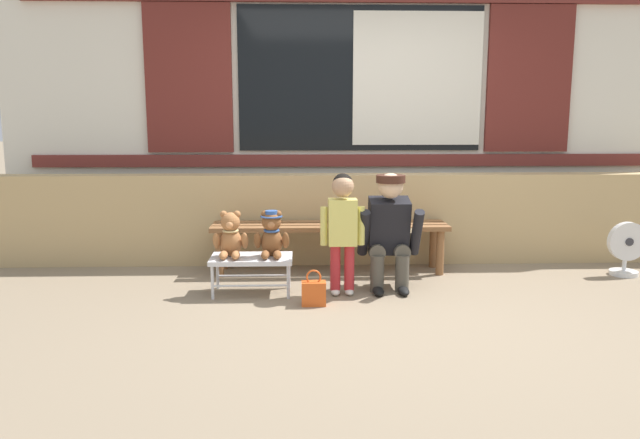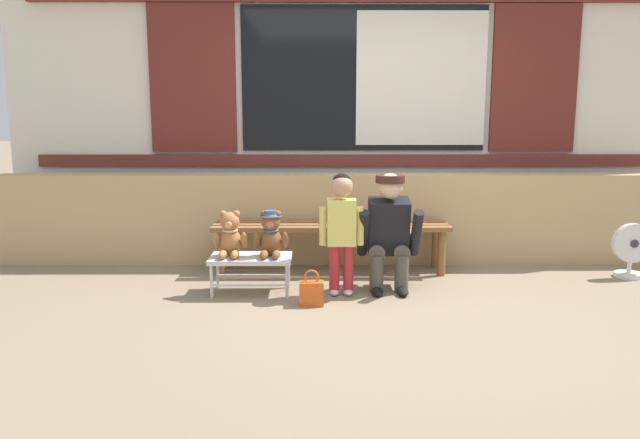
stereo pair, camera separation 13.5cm
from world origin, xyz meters
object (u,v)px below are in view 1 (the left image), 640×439
Objects in this scene: small_display_bench at (252,261)px; adult_crouching at (390,231)px; wooden_bench_long at (330,231)px; child_standing at (343,221)px; floor_fan at (626,249)px; teddy_bear_plain at (231,236)px; handbag_on_ground at (314,293)px; teddy_bear_with_hat at (272,235)px.

small_display_bench is 0.67× the size of adult_crouching.
wooden_bench_long is at bearing 128.54° from adult_crouching.
floor_fan is (2.54, 0.49, -0.35)m from child_standing.
teddy_bear_plain is at bearing -172.69° from floor_fan.
teddy_bear_plain is at bearing 176.58° from child_standing.
teddy_bear_plain is 0.38× the size of adult_crouching.
small_display_bench is at bearing 146.41° from handbag_on_ground.
adult_crouching reaches higher than small_display_bench.
handbag_on_ground is at bearing -164.66° from floor_fan.
teddy_bear_plain is 0.81m from handbag_on_ground.
small_display_bench is at bearing -172.31° from floor_fan.
teddy_bear_plain is at bearing -179.87° from teddy_bear_with_hat.
teddy_bear_with_hat reaches higher than handbag_on_ground.
adult_crouching reaches higher than wooden_bench_long.
child_standing is 2.00× the size of floor_fan.
small_display_bench is 2.35× the size of handbag_on_ground.
teddy_bear_with_hat is at bearing 0.77° from small_display_bench.
floor_fan is at bearing 15.34° from handbag_on_ground.
teddy_bear_plain reaches higher than small_display_bench.
teddy_bear_with_hat is 3.13m from floor_fan.
adult_crouching is at bearing 5.33° from teddy_bear_with_hat.
teddy_bear_plain is 3.44m from floor_fan.
teddy_bear_with_hat is 0.95m from adult_crouching.
small_display_bench is at bearing 175.93° from child_standing.
small_display_bench is 0.26m from teddy_bear_with_hat.
child_standing reaches higher than teddy_bear_plain.
child_standing reaches higher than wooden_bench_long.
adult_crouching reaches higher than teddy_bear_with_hat.
child_standing is at bearing -4.07° from small_display_bench.
handbag_on_ground is at bearing -26.60° from teddy_bear_plain.
wooden_bench_long is 0.93m from small_display_bench.
floor_fan is (3.25, 0.44, -0.03)m from small_display_bench.
teddy_bear_plain is 0.38× the size of child_standing.
adult_crouching is 2.18m from floor_fan.
teddy_bear_with_hat is (0.16, 0.00, 0.21)m from small_display_bench.
handbag_on_ground is at bearing -99.70° from wooden_bench_long.
wooden_bench_long is 2.21× the size of adult_crouching.
teddy_bear_with_hat is (-0.49, -0.66, 0.10)m from wooden_bench_long.
teddy_bear_plain reaches higher than wooden_bench_long.
small_display_bench is 0.25m from teddy_bear_plain.
floor_fan is at bearing 10.93° from child_standing.
wooden_bench_long is 2.61m from floor_fan.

